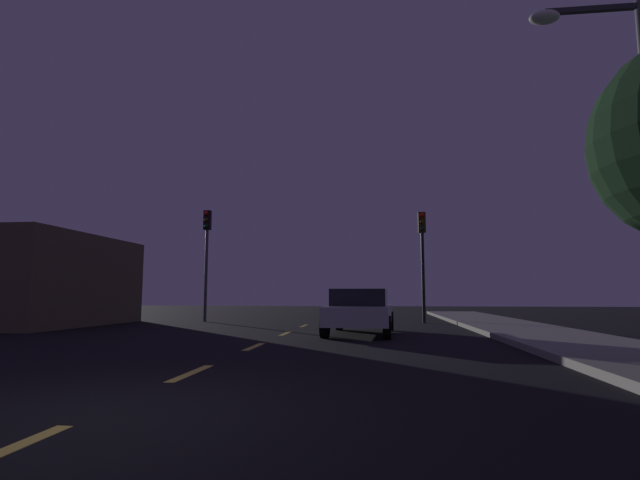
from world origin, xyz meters
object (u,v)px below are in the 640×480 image
at_px(traffic_signal_left, 207,243).
at_px(traffic_signal_right, 422,245).
at_px(car_stopped_ahead, 360,311).
at_px(street_lamp_right, 630,136).

height_order(traffic_signal_left, traffic_signal_right, traffic_signal_left).
relative_size(traffic_signal_right, car_stopped_ahead, 1.10).
bearing_deg(traffic_signal_right, traffic_signal_left, 180.00).
bearing_deg(car_stopped_ahead, traffic_signal_right, 67.56).
xyz_separation_m(traffic_signal_right, street_lamp_right, (2.62, -12.00, 0.69)).
height_order(traffic_signal_right, street_lamp_right, street_lamp_right).
distance_m(car_stopped_ahead, street_lamp_right, 8.53).
bearing_deg(street_lamp_right, traffic_signal_right, 102.31).
bearing_deg(traffic_signal_left, car_stopped_ahead, -39.97).
distance_m(traffic_signal_left, traffic_signal_right, 9.73).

